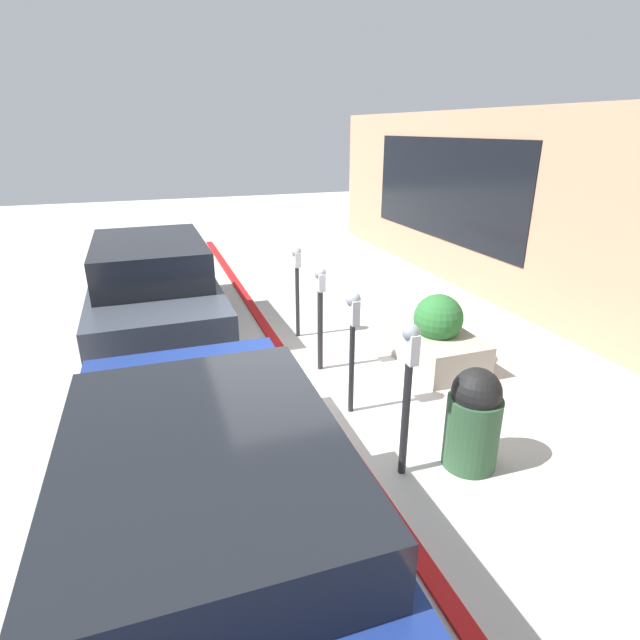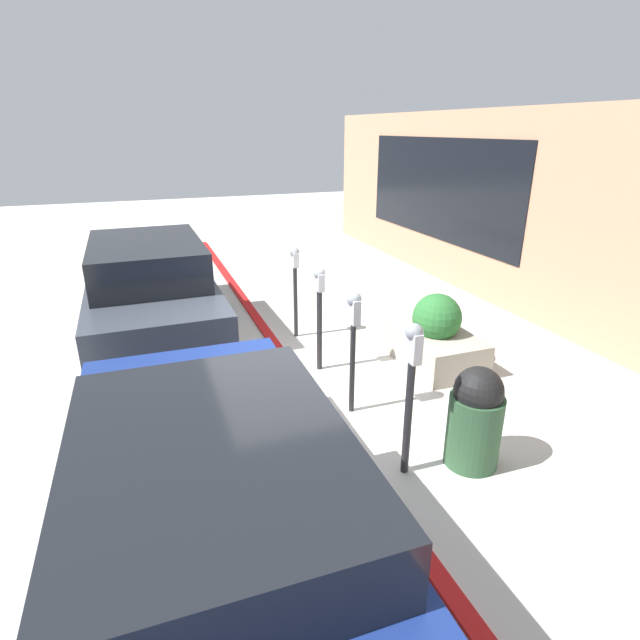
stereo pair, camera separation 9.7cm
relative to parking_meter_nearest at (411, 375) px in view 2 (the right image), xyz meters
name	(u,v)px [view 2 (the right image)]	position (x,y,z in m)	size (l,w,h in m)	color
ground_plane	(313,391)	(1.84, 0.31, -1.07)	(40.00, 40.00, 0.00)	beige
curb_strip	(308,390)	(1.84, 0.39, -1.05)	(19.00, 0.16, 0.04)	red
building_facade	(600,232)	(1.84, -4.16, 0.71)	(19.00, 0.17, 3.54)	tan
parking_meter_nearest	(411,375)	(0.00, 0.00, 0.00)	(0.19, 0.16, 1.58)	#232326
parking_meter_second	(353,326)	(1.23, 0.04, 0.03)	(0.20, 0.17, 1.51)	#232326
parking_meter_middle	(319,302)	(2.42, 0.01, -0.07)	(0.19, 0.16, 1.48)	#232326
parking_meter_fourth	(295,275)	(3.67, -0.04, -0.03)	(0.18, 0.15, 1.48)	#232326
planter_box	(435,338)	(2.02, -1.61, -0.68)	(1.45, 0.92, 1.05)	#A39989
parked_car_front	(214,506)	(-0.69, 1.94, -0.34)	(4.65, 2.07, 1.38)	navy
parked_car_middle	(150,287)	(4.55, 2.11, -0.25)	(4.76, 1.92, 1.59)	#383D47
trash_bin	(475,417)	(-0.11, -0.70, -0.54)	(0.54, 0.54, 1.07)	#2D5133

